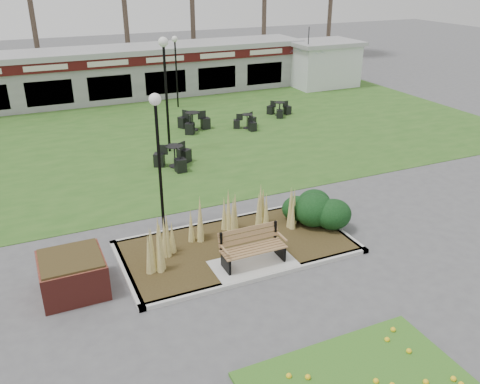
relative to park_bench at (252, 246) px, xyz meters
name	(u,v)px	position (x,y,z in m)	size (l,w,h in m)	color
ground	(256,270)	(0.00, -0.25, -0.59)	(100.00, 100.00, 0.00)	#515154
lawn	(141,138)	(0.00, 11.75, -0.58)	(34.00, 16.00, 0.02)	#2B591C
planting_bed	(275,226)	(1.27, 1.10, -0.22)	(6.75, 3.40, 1.27)	#372A16
park_bench	(252,246)	(0.00, 0.00, 0.00)	(1.70, 0.66, 0.93)	#986C44
brick_planter	(73,274)	(-4.40, 0.75, -0.11)	(1.50, 1.50, 0.95)	maroon
food_pavilion	(104,74)	(0.00, 19.71, 0.89)	(24.60, 3.40, 2.90)	gray
service_hut	(322,63)	(13.50, 17.75, 0.86)	(4.40, 3.40, 2.83)	white
lamp_post_near_left	(157,133)	(-1.50, 3.01, 2.39)	(0.34, 0.34, 4.09)	black
lamp_post_mid_right	(165,70)	(0.68, 9.48, 2.83)	(0.39, 0.39, 4.69)	black
lamp_post_far_right	(176,56)	(3.26, 16.30, 2.20)	(0.32, 0.32, 3.82)	black
bistro_set_a	(175,160)	(0.35, 7.68, -0.29)	(1.60, 1.41, 0.85)	black
bistro_set_b	(247,124)	(5.06, 11.11, -0.34)	(1.29, 1.18, 0.69)	black
bistro_set_c	(193,124)	(2.58, 11.90, -0.28)	(1.44, 1.63, 0.86)	black
bistro_set_d	(279,111)	(7.55, 12.48, -0.34)	(1.19, 1.31, 0.70)	black
patio_umbrella	(307,63)	(11.80, 16.85, 1.15)	(2.44, 2.48, 2.73)	black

